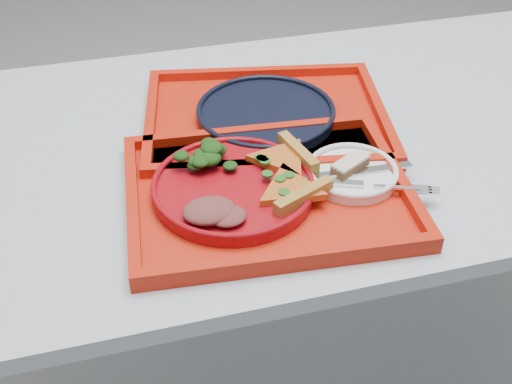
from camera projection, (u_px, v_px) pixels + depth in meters
ground at (322, 367)px, 1.68m from camera, size 10.00×10.00×0.00m
table at (344, 157)px, 1.26m from camera, size 1.60×0.80×0.75m
tray_main at (268, 194)px, 1.04m from camera, size 0.48×0.39×0.01m
tray_far at (266, 121)px, 1.22m from camera, size 0.51×0.43×0.01m
dinner_plate at (233, 189)px, 1.03m from camera, size 0.26×0.26×0.02m
side_plate at (352, 174)px, 1.06m from camera, size 0.15×0.15×0.01m
navy_plate at (266, 114)px, 1.21m from camera, size 0.26×0.26×0.02m
pizza_slice_a at (290, 186)px, 1.00m from camera, size 0.15×0.16×0.02m
pizza_slice_b at (282, 157)px, 1.06m from camera, size 0.14×0.13×0.02m
salad_heap at (203, 152)px, 1.05m from camera, size 0.09×0.08×0.04m
meat_portion at (209, 211)px, 0.95m from camera, size 0.08×0.06×0.02m
dessert_bar at (350, 165)px, 1.05m from camera, size 0.07×0.06×0.02m
knife at (359, 171)px, 1.05m from camera, size 0.19×0.02×0.01m
fork at (373, 185)px, 1.02m from camera, size 0.18×0.09×0.01m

